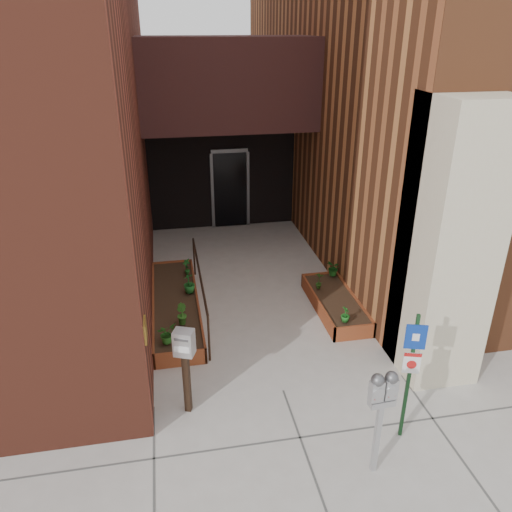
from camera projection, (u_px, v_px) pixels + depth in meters
ground at (283, 391)px, 7.82m from camera, size 80.00×80.00×0.00m
architecture at (213, 36)px, 11.85m from camera, size 20.00×14.60×10.00m
planter_left at (176, 306)px, 9.92m from camera, size 0.90×3.60×0.30m
planter_right at (335, 304)px, 10.00m from camera, size 0.80×2.20×0.30m
handrail at (200, 278)px, 9.70m from camera, size 0.04×3.34×0.90m
parking_meter at (382, 397)px, 5.94m from camera, size 0.35×0.17×1.54m
sign_post at (411, 365)px, 6.47m from camera, size 0.26×0.10×1.96m
payment_dropbox at (185, 354)px, 7.02m from camera, size 0.33×0.29×1.39m
shrub_left_a at (166, 333)px, 8.44m from camera, size 0.44×0.44×0.35m
shrub_left_b at (181, 314)px, 8.97m from camera, size 0.28×0.28×0.38m
shrub_left_c at (189, 283)px, 10.02m from camera, size 0.32×0.32×0.41m
shrub_left_d at (187, 267)px, 10.75m from camera, size 0.26×0.26×0.36m
shrub_right_a at (345, 314)px, 9.04m from camera, size 0.20×0.20×0.29m
shrub_right_b at (319, 280)px, 10.17m from camera, size 0.27×0.27×0.37m
shrub_right_c at (334, 268)px, 10.70m from camera, size 0.32×0.32×0.34m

